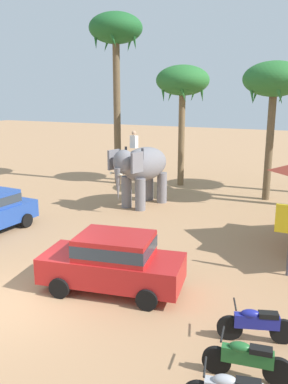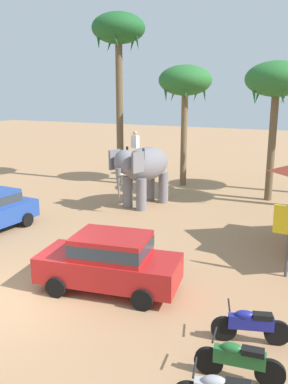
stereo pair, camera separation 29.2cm
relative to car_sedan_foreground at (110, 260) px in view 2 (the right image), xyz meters
The scene contains 8 objects.
ground_plane 2.93m from the car_sedan_foreground, 134.27° to the right, with size 120.00×120.00×0.00m, color tan.
car_sedan_foreground is the anchor object (origin of this frame).
elephant_with_mahout 9.27m from the car_sedan_foreground, 111.77° to the left, with size 2.21×4.00×3.88m.
motorcycle_mid_row 4.84m from the car_sedan_foreground, 25.66° to the right, with size 1.79×0.56×0.94m.
motorcycle_fourth_in_row 4.34m from the car_sedan_foreground, ahead, with size 1.73×0.78×0.94m.
palm_tree_behind_elephant 15.39m from the car_sedan_foreground, 103.77° to the left, with size 3.20×3.20×7.31m.
palm_tree_near_hut 13.95m from the car_sedan_foreground, 80.81° to the left, with size 3.20×3.20×7.26m.
palm_tree_leaning_seaward 16.70m from the car_sedan_foreground, 119.66° to the left, with size 3.20×3.20×10.32m.
Camera 2 is at (7.84, -7.15, 5.60)m, focal length 37.60 mm.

